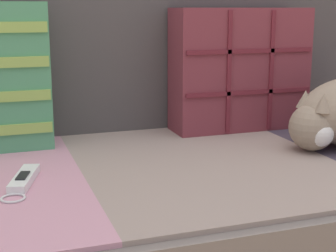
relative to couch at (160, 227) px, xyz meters
The scene contains 4 objects.
couch is the anchor object (origin of this frame).
sofa_backrest 0.56m from the couch, 90.00° to the left, with size 2.08×0.14×0.45m.
throw_pillow_quilted 0.55m from the couch, 35.62° to the left, with size 0.42×0.14×0.36m.
game_remote_near 0.39m from the couch, 166.22° to the right, with size 0.10×0.21×0.02m.
Camera 1 is at (-0.38, -1.06, 0.71)m, focal length 55.00 mm.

